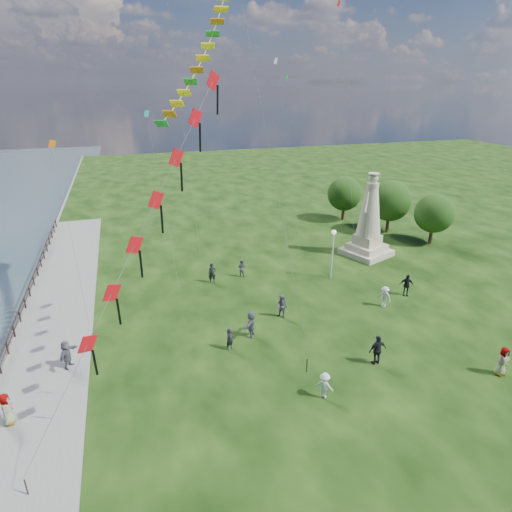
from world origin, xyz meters
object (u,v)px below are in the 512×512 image
object	(u,v)px
person_0	(230,339)
person_5	(67,356)
person_8	(385,297)
person_3	(378,350)
person_1	(282,307)
person_2	(325,385)
person_9	(406,285)
person_7	(242,268)
lamppost	(333,244)
person_4	(502,361)
person_11	(251,324)
statue	(369,225)
person_6	(212,273)
person_10	(7,411)

from	to	relation	value
person_0	person_5	world-z (taller)	person_5
person_8	person_3	bearing A→B (deg)	-65.77
person_1	person_3	size ratio (longest dim) A/B	0.91
person_2	person_9	xyz separation A→B (m)	(11.29, 8.78, 0.15)
person_3	person_2	bearing A→B (deg)	18.92
person_3	person_7	size ratio (longest dim) A/B	1.26
lamppost	person_3	world-z (taller)	lamppost
person_0	person_4	distance (m)	15.82
person_0	person_7	xyz separation A→B (m)	(3.66, 10.32, 0.04)
person_11	statue	bearing A→B (deg)	161.67
statue	person_1	bearing A→B (deg)	-165.31
person_0	person_2	bearing A→B (deg)	-84.00
person_5	person_2	bearing A→B (deg)	-91.30
person_4	person_11	world-z (taller)	person_11
person_2	person_11	bearing A→B (deg)	-29.16
person_8	lamppost	bearing A→B (deg)	165.24
person_1	person_9	world-z (taller)	person_9
person_7	person_2	bearing A→B (deg)	131.41
person_8	statue	bearing A→B (deg)	126.75
person_4	person_6	distance (m)	21.43
person_5	person_8	distance (m)	21.83
person_3	person_4	bearing A→B (deg)	150.95
person_9	person_4	bearing A→B (deg)	-67.47
person_1	person_8	world-z (taller)	person_1
person_7	person_11	xyz separation A→B (m)	(-1.96, -9.28, 0.14)
person_4	person_3	bearing A→B (deg)	148.25
person_5	person_11	world-z (taller)	person_11
person_2	person_7	distance (m)	16.11
statue	lamppost	distance (m)	6.86
person_0	person_1	distance (m)	5.22
person_2	person_9	world-z (taller)	person_9
person_7	statue	bearing A→B (deg)	-133.55
person_10	person_1	bearing A→B (deg)	-66.28
person_2	person_7	bearing A→B (deg)	-45.25
person_2	person_11	size ratio (longest dim) A/B	0.83
person_1	person_10	distance (m)	17.28
person_3	person_11	size ratio (longest dim) A/B	1.07
statue	person_11	bearing A→B (deg)	-166.35
person_5	person_6	bearing A→B (deg)	-23.82
person_7	person_0	bearing A→B (deg)	111.80
person_9	person_10	world-z (taller)	person_9
person_9	person_11	xyz separation A→B (m)	(-13.28, -1.94, 0.01)
person_9	person_11	world-z (taller)	person_11
person_11	person_7	bearing A→B (deg)	-155.37
person_9	person_5	bearing A→B (deg)	-147.96
person_6	person_2	bearing A→B (deg)	-73.14
person_4	person_10	size ratio (longest dim) A/B	1.05
person_1	person_5	size ratio (longest dim) A/B	1.01
person_4	person_10	bearing A→B (deg)	165.24
person_3	person_6	xyz separation A→B (m)	(-6.97, 13.88, -0.11)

